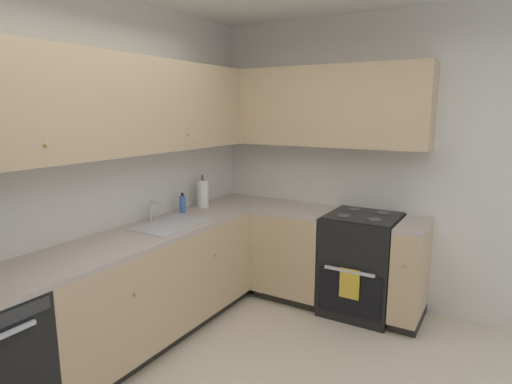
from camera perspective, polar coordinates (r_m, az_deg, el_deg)
The scene contains 13 objects.
wall_back at distance 3.31m, azimuth -23.97°, elevation 1.57°, with size 4.21×0.05×2.69m, color silver.
wall_right at distance 4.14m, azimuth 14.84°, elevation 3.86°, with size 0.05×3.16×2.69m, color silver.
lower_cabinets_back at distance 3.58m, azimuth -13.93°, elevation -12.27°, with size 2.04×0.62×0.87m.
countertop_back at distance 3.43m, azimuth -14.27°, elevation -5.42°, with size 3.24×0.60×0.04m, color #B7A89E.
lower_cabinets_right at distance 4.15m, azimuth 8.73°, elevation -8.81°, with size 0.62×1.55×0.87m.
countertop_right at distance 4.02m, azimuth 8.90°, elevation -2.82°, with size 0.60×1.55×0.03m.
oven_range at distance 4.04m, azimuth 13.97°, elevation -9.25°, with size 0.68×0.62×1.05m.
upper_cabinets_back at distance 3.29m, azimuth -18.84°, elevation 10.91°, with size 2.92×0.34×0.73m.
upper_cabinets_right at distance 4.10m, azimuth 7.87°, elevation 11.28°, with size 0.32×2.10×0.73m.
sink at distance 3.58m, azimuth -11.23°, elevation -4.97°, with size 0.61×0.40×0.10m.
faucet at distance 3.68m, azimuth -13.65°, elevation -2.21°, with size 0.07×0.16×0.18m.
soap_bottle at distance 3.97m, azimuth -9.82°, elevation -1.58°, with size 0.06×0.06×0.18m.
paper_towel_roll at distance 4.15m, azimuth -7.16°, elevation -0.20°, with size 0.11×0.11×0.32m.
Camera 1 is at (-1.87, -1.13, 1.83)m, focal length 29.80 mm.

